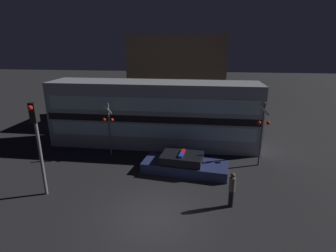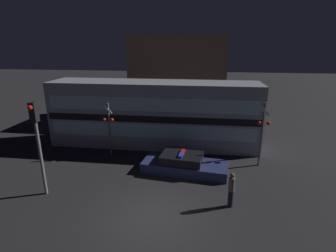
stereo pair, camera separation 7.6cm
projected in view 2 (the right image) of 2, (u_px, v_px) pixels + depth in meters
name	position (u px, v px, depth m)	size (l,w,h in m)	color
ground_plane	(153.00, 217.00, 11.16)	(120.00, 120.00, 0.00)	black
train	(154.00, 114.00, 18.64)	(14.55, 3.00, 4.55)	#999EA5
police_car	(184.00, 164.00, 15.03)	(5.03, 2.44, 1.15)	navy
pedestrian	(231.00, 190.00, 11.62)	(0.28, 0.28, 1.67)	black
crossing_signal_near	(262.00, 131.00, 15.19)	(0.74, 0.31, 3.88)	slate
crossing_signal_far	(109.00, 126.00, 16.74)	(0.74, 0.31, 3.50)	slate
traffic_light_corner	(37.00, 134.00, 11.95)	(0.30, 0.46, 4.58)	slate
building_left	(179.00, 78.00, 25.28)	(8.56, 6.02, 7.78)	brown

